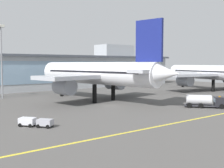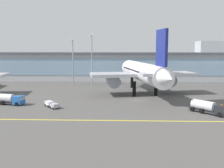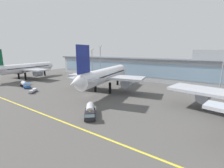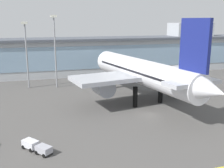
{
  "view_description": "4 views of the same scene",
  "coord_description": "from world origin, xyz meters",
  "px_view_note": "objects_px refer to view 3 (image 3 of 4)",
  "views": [
    {
      "loc": [
        -39.6,
        -52.65,
        10.22
      ],
      "look_at": [
        1.99,
        2.57,
        4.99
      ],
      "focal_mm": 44.31,
      "sensor_mm": 36.0,
      "label": 1
    },
    {
      "loc": [
        -5.02,
        -75.17,
        15.18
      ],
      "look_at": [
        -8.06,
        8.18,
        3.67
      ],
      "focal_mm": 41.42,
      "sensor_mm": 36.0,
      "label": 2
    },
    {
      "loc": [
        44.79,
        -46.31,
        18.26
      ],
      "look_at": [
        9.24,
        4.76,
        5.1
      ],
      "focal_mm": 25.5,
      "sensor_mm": 36.0,
      "label": 3
    },
    {
      "loc": [
        -21.93,
        -49.84,
        19.79
      ],
      "look_at": [
        -5.69,
        8.96,
        5.14
      ],
      "focal_mm": 42.97,
      "sensor_mm": 36.0,
      "label": 4
    }
  ],
  "objects_px": {
    "airliner_near_left": "(25,68)",
    "service_truck_far": "(90,111)",
    "airliner_near_right": "(105,75)",
    "apron_light_mast_west": "(92,59)",
    "baggage_tug_near": "(33,91)",
    "fuel_tanker_truck": "(25,84)",
    "apron_light_mast_east": "(100,57)"
  },
  "relations": [
    {
      "from": "service_truck_far",
      "to": "airliner_near_left",
      "type": "bearing_deg",
      "value": -147.01
    },
    {
      "from": "airliner_near_right",
      "to": "service_truck_far",
      "type": "bearing_deg",
      "value": -162.89
    },
    {
      "from": "service_truck_far",
      "to": "fuel_tanker_truck",
      "type": "bearing_deg",
      "value": -140.3
    },
    {
      "from": "baggage_tug_near",
      "to": "airliner_near_left",
      "type": "bearing_deg",
      "value": 27.06
    },
    {
      "from": "service_truck_far",
      "to": "airliner_near_right",
      "type": "bearing_deg",
      "value": 167.22
    },
    {
      "from": "fuel_tanker_truck",
      "to": "apron_light_mast_east",
      "type": "relative_size",
      "value": 0.44
    },
    {
      "from": "airliner_near_left",
      "to": "apron_light_mast_west",
      "type": "xyz_separation_m",
      "value": [
        35.46,
        25.38,
        6.08
      ]
    },
    {
      "from": "fuel_tanker_truck",
      "to": "baggage_tug_near",
      "type": "xyz_separation_m",
      "value": [
        12.46,
        -3.07,
        -0.72
      ]
    },
    {
      "from": "airliner_near_right",
      "to": "fuel_tanker_truck",
      "type": "distance_m",
      "value": 41.67
    },
    {
      "from": "airliner_near_right",
      "to": "apron_light_mast_east",
      "type": "height_order",
      "value": "apron_light_mast_east"
    },
    {
      "from": "airliner_near_right",
      "to": "apron_light_mast_west",
      "type": "relative_size",
      "value": 2.55
    },
    {
      "from": "airliner_near_left",
      "to": "airliner_near_right",
      "type": "relative_size",
      "value": 0.97
    },
    {
      "from": "baggage_tug_near",
      "to": "service_truck_far",
      "type": "relative_size",
      "value": 0.63
    },
    {
      "from": "apron_light_mast_west",
      "to": "airliner_near_right",
      "type": "bearing_deg",
      "value": -38.7
    },
    {
      "from": "fuel_tanker_truck",
      "to": "apron_light_mast_east",
      "type": "height_order",
      "value": "apron_light_mast_east"
    },
    {
      "from": "apron_light_mast_west",
      "to": "baggage_tug_near",
      "type": "bearing_deg",
      "value": -87.13
    },
    {
      "from": "airliner_near_right",
      "to": "baggage_tug_near",
      "type": "xyz_separation_m",
      "value": [
        -25.16,
        -20.0,
        -6.59
      ]
    },
    {
      "from": "service_truck_far",
      "to": "apron_light_mast_east",
      "type": "height_order",
      "value": "apron_light_mast_east"
    },
    {
      "from": "apron_light_mast_east",
      "to": "service_truck_far",
      "type": "bearing_deg",
      "value": -54.2
    },
    {
      "from": "airliner_near_left",
      "to": "apron_light_mast_west",
      "type": "bearing_deg",
      "value": -62.05
    },
    {
      "from": "baggage_tug_near",
      "to": "service_truck_far",
      "type": "distance_m",
      "value": 39.1
    },
    {
      "from": "apron_light_mast_west",
      "to": "apron_light_mast_east",
      "type": "bearing_deg",
      "value": -10.4
    },
    {
      "from": "apron_light_mast_west",
      "to": "apron_light_mast_east",
      "type": "relative_size",
      "value": 0.91
    },
    {
      "from": "airliner_near_left",
      "to": "service_truck_far",
      "type": "relative_size",
      "value": 5.72
    },
    {
      "from": "airliner_near_left",
      "to": "baggage_tug_near",
      "type": "distance_m",
      "value": 41.46
    },
    {
      "from": "baggage_tug_near",
      "to": "apron_light_mast_east",
      "type": "relative_size",
      "value": 0.25
    },
    {
      "from": "airliner_near_left",
      "to": "service_truck_far",
      "type": "height_order",
      "value": "airliner_near_left"
    },
    {
      "from": "airliner_near_left",
      "to": "apron_light_mast_west",
      "type": "height_order",
      "value": "apron_light_mast_west"
    },
    {
      "from": "fuel_tanker_truck",
      "to": "airliner_near_left",
      "type": "bearing_deg",
      "value": 165.33
    },
    {
      "from": "airliner_near_right",
      "to": "apron_light_mast_east",
      "type": "bearing_deg",
      "value": 31.9
    },
    {
      "from": "airliner_near_left",
      "to": "service_truck_far",
      "type": "distance_m",
      "value": 79.48
    },
    {
      "from": "baggage_tug_near",
      "to": "apron_light_mast_west",
      "type": "xyz_separation_m",
      "value": [
        -2.09,
        41.84,
        12.25
      ]
    }
  ]
}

